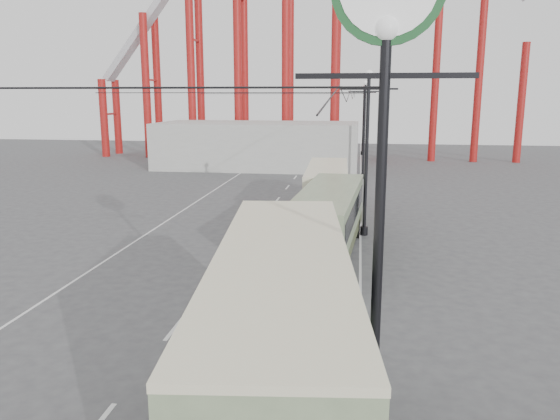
% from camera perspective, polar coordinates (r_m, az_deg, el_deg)
% --- Properties ---
extents(ground, '(160.00, 160.00, 0.00)m').
position_cam_1_polar(ground, '(16.20, -12.14, -17.81)').
color(ground, '#444446').
rests_on(ground, ground).
extents(road_markings, '(12.52, 120.00, 0.01)m').
position_cam_1_polar(road_markings, '(34.31, -2.11, -1.51)').
color(road_markings, silver).
rests_on(road_markings, ground).
extents(lamp_post_near, '(3.20, 0.44, 10.80)m').
position_cam_1_polar(lamp_post_near, '(10.13, 10.81, 11.13)').
color(lamp_post_near, black).
rests_on(lamp_post_near, ground).
extents(lamp_post_mid, '(3.20, 0.44, 9.32)m').
position_cam_1_polar(lamp_post_mid, '(31.30, 9.03, 5.74)').
color(lamp_post_mid, black).
rests_on(lamp_post_mid, ground).
extents(lamp_post_far, '(3.20, 0.44, 9.32)m').
position_cam_1_polar(lamp_post_far, '(53.23, 8.79, 8.23)').
color(lamp_post_far, black).
rests_on(lamp_post_far, ground).
extents(lamp_post_distant, '(3.20, 0.44, 9.32)m').
position_cam_1_polar(lamp_post_distant, '(75.20, 8.69, 9.27)').
color(lamp_post_distant, black).
rests_on(lamp_post_distant, ground).
extents(fairground_shed, '(22.00, 10.00, 5.00)m').
position_cam_1_polar(fairground_shed, '(61.40, -2.28, 6.80)').
color(fairground_shed, '#ABABA6').
rests_on(fairground_shed, ground).
extents(double_decker_bus, '(3.47, 9.81, 5.16)m').
position_cam_1_polar(double_decker_bus, '(10.94, 0.23, -15.72)').
color(double_decker_bus, '#3E4726').
rests_on(double_decker_bus, ground).
extents(single_decker_green, '(3.49, 11.88, 3.32)m').
position_cam_1_polar(single_decker_green, '(27.71, 5.06, -0.83)').
color(single_decker_green, gray).
rests_on(single_decker_green, ground).
extents(single_decker_cream, '(3.01, 10.64, 3.28)m').
position_cam_1_polar(single_decker_cream, '(37.01, 4.95, 2.36)').
color(single_decker_cream, beige).
rests_on(single_decker_cream, ground).
extents(pedestrian, '(0.63, 0.43, 1.68)m').
position_cam_1_polar(pedestrian, '(20.27, 1.08, -8.66)').
color(pedestrian, black).
rests_on(pedestrian, ground).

